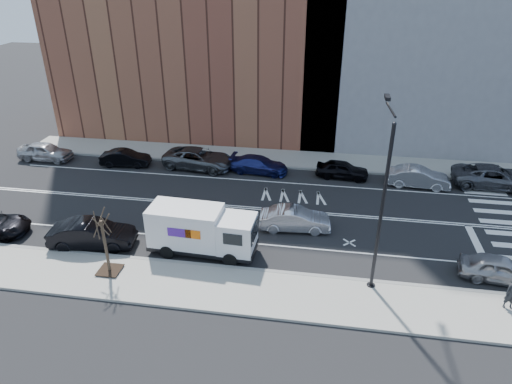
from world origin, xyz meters
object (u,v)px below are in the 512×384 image
(fedex_van, at_px, (201,230))
(far_parked_a, at_px, (45,151))
(pedestrian, at_px, (512,294))
(driving_sedan, at_px, (295,219))
(near_parked_front, at_px, (500,269))
(far_parked_b, at_px, (125,158))

(fedex_van, relative_size, far_parked_a, 1.39)
(pedestrian, bearing_deg, fedex_van, 167.50)
(fedex_van, bearing_deg, far_parked_a, 149.03)
(driving_sedan, xyz_separation_m, near_parked_front, (11.16, -3.40, -0.03))
(far_parked_a, bearing_deg, pedestrian, -112.01)
(fedex_van, relative_size, near_parked_front, 1.54)
(driving_sedan, bearing_deg, near_parked_front, -111.49)
(fedex_van, xyz_separation_m, driving_sedan, (5.13, 3.35, -0.76))
(driving_sedan, bearing_deg, fedex_van, 118.64)
(fedex_van, bearing_deg, driving_sedan, 35.96)
(far_parked_a, relative_size, far_parked_b, 1.12)
(fedex_van, bearing_deg, pedestrian, -6.00)
(far_parked_a, height_order, near_parked_front, far_parked_a)
(far_parked_a, bearing_deg, fedex_van, -123.17)
(far_parked_b, distance_m, pedestrian, 28.90)
(driving_sedan, height_order, pedestrian, pedestrian)
(fedex_van, bearing_deg, near_parked_front, 2.61)
(fedex_van, height_order, far_parked_a, fedex_van)
(near_parked_front, xyz_separation_m, pedestrian, (-0.25, -2.43, 0.31))
(driving_sedan, distance_m, pedestrian, 12.37)
(fedex_van, distance_m, near_parked_front, 16.31)
(driving_sedan, bearing_deg, far_parked_b, 57.58)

